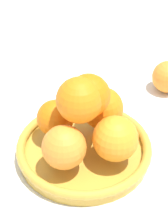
# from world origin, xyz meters

# --- Properties ---
(ground_plane) EXTENTS (4.00, 4.00, 0.00)m
(ground_plane) POSITION_xyz_m (0.00, 0.00, 0.00)
(ground_plane) COLOR white
(fruit_bowl) EXTENTS (0.26, 0.26, 0.03)m
(fruit_bowl) POSITION_xyz_m (0.00, 0.00, 0.02)
(fruit_bowl) COLOR gold
(fruit_bowl) RESTS_ON ground_plane
(orange_pile) EXTENTS (0.20, 0.20, 0.14)m
(orange_pile) POSITION_xyz_m (-0.00, 0.00, 0.09)
(orange_pile) COLOR orange
(orange_pile) RESTS_ON fruit_bowl
(stray_orange) EXTENTS (0.08, 0.08, 0.08)m
(stray_orange) POSITION_xyz_m (-0.29, -0.01, 0.04)
(stray_orange) COLOR orange
(stray_orange) RESTS_ON ground_plane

